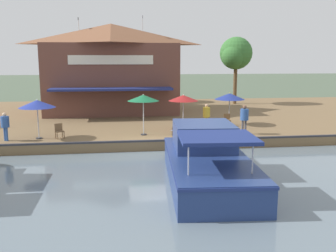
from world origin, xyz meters
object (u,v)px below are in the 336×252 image
patio_umbrella_by_entrance (143,98)px  motorboat_outer_channel (205,158)px  patio_umbrella_near_quay_edge (37,104)px  person_mid_patio (244,116)px  waterfront_restaurant (112,67)px  cafe_chair_beside_entrance (176,126)px  person_near_entrance (206,113)px  person_at_quay_edge (5,123)px  cafe_chair_mid_patio (227,119)px  cafe_chair_under_first_umbrella (59,130)px  tree_downstream_bank (235,54)px  patio_umbrella_back_row (230,96)px  tree_behind_restaurant (130,58)px  patio_umbrella_mid_patio_right (183,98)px

patio_umbrella_by_entrance → motorboat_outer_channel: 7.42m
patio_umbrella_near_quay_edge → person_mid_patio: (0.29, 12.16, -0.89)m
waterfront_restaurant → cafe_chair_beside_entrance: 12.24m
person_near_entrance → waterfront_restaurant: bearing=-147.3°
person_mid_patio → person_at_quay_edge: bearing=-89.7°
patio_umbrella_near_quay_edge → cafe_chair_mid_patio: bearing=102.1°
cafe_chair_under_first_umbrella → person_at_quay_edge: (0.32, -2.87, 0.52)m
person_mid_patio → motorboat_outer_channel: 7.44m
patio_umbrella_near_quay_edge → patio_umbrella_by_entrance: (-0.27, 6.06, 0.22)m
cafe_chair_beside_entrance → tree_downstream_bank: 17.58m
tree_downstream_bank → patio_umbrella_back_row: bearing=-19.1°
cafe_chair_under_first_umbrella → cafe_chair_mid_patio: size_ratio=1.00×
motorboat_outer_channel → tree_behind_restaurant: tree_behind_restaurant is taller
patio_umbrella_by_entrance → person_near_entrance: 4.65m
person_at_quay_edge → person_near_entrance: size_ratio=0.97×
patio_umbrella_near_quay_edge → cafe_chair_under_first_umbrella: (0.04, 1.15, -1.54)m
patio_umbrella_near_quay_edge → tree_behind_restaurant: bearing=161.9°
cafe_chair_under_first_umbrella → person_near_entrance: person_near_entrance is taller
person_at_quay_edge → person_near_entrance: 12.19m
motorboat_outer_channel → tree_downstream_bank: tree_downstream_bank is taller
cafe_chair_mid_patio → person_at_quay_edge: (2.91, -13.65, 0.52)m
patio_umbrella_back_row → motorboat_outer_channel: (9.61, -3.99, -1.70)m
person_mid_patio → tree_downstream_bank: tree_downstream_bank is taller
cafe_chair_under_first_umbrella → person_mid_patio: 11.03m
cafe_chair_beside_entrance → tree_behind_restaurant: tree_behind_restaurant is taller
person_mid_patio → tree_downstream_bank: size_ratio=0.26×
waterfront_restaurant → cafe_chair_beside_entrance: waterfront_restaurant is taller
waterfront_restaurant → patio_umbrella_near_quay_edge: waterfront_restaurant is taller
cafe_chair_beside_entrance → tree_downstream_bank: (-14.80, 8.33, 4.53)m
patio_umbrella_mid_patio_right → person_near_entrance: patio_umbrella_mid_patio_right is taller
person_near_entrance → tree_behind_restaurant: 17.25m
waterfront_restaurant → motorboat_outer_channel: 18.73m
person_near_entrance → patio_umbrella_back_row: bearing=123.7°
person_mid_patio → cafe_chair_beside_entrance: bearing=-97.9°
cafe_chair_mid_patio → tree_downstream_bank: tree_downstream_bank is taller
tree_downstream_bank → patio_umbrella_mid_patio_right: bearing=-29.5°
patio_umbrella_by_entrance → person_at_quay_edge: (0.62, -7.77, -1.25)m
patio_umbrella_mid_patio_right → tree_downstream_bank: (-13.59, 7.69, 2.93)m
patio_umbrella_mid_patio_right → patio_umbrella_by_entrance: patio_umbrella_by_entrance is taller
patio_umbrella_mid_patio_right → motorboat_outer_channel: (8.05, -0.47, -1.78)m
waterfront_restaurant → patio_umbrella_mid_patio_right: bearing=24.9°
waterfront_restaurant → patio_umbrella_near_quay_edge: (11.37, -4.11, -1.80)m
patio_umbrella_back_row → motorboat_outer_channel: patio_umbrella_back_row is taller
cafe_chair_mid_patio → person_near_entrance: size_ratio=0.52×
patio_umbrella_back_row → patio_umbrella_by_entrance: 6.77m
waterfront_restaurant → cafe_chair_beside_entrance: size_ratio=13.35×
cafe_chair_mid_patio → person_mid_patio: size_ratio=0.47×
cafe_chair_mid_patio → patio_umbrella_mid_patio_right: bearing=-71.8°
patio_umbrella_near_quay_edge → tree_behind_restaurant: 19.16m
motorboat_outer_channel → tree_behind_restaurant: (-24.60, -2.35, 4.33)m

